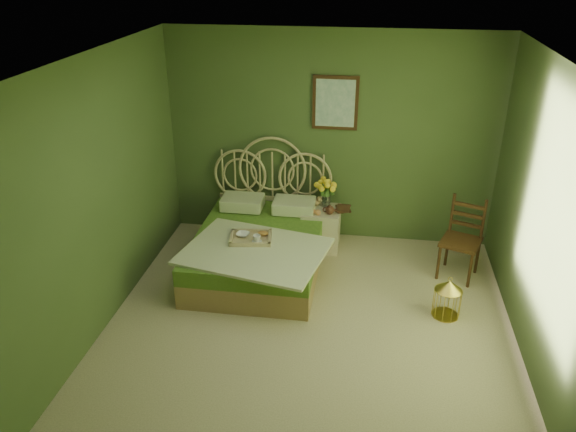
% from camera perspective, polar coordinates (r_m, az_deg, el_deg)
% --- Properties ---
extents(floor, '(4.50, 4.50, 0.00)m').
position_cam_1_polar(floor, '(5.52, 1.84, -12.54)').
color(floor, '#CBB992').
rests_on(floor, ground).
extents(ceiling, '(4.50, 4.50, 0.00)m').
position_cam_1_polar(ceiling, '(4.40, 2.33, 15.02)').
color(ceiling, silver).
rests_on(ceiling, wall_back).
extents(wall_back, '(4.00, 0.00, 4.00)m').
position_cam_1_polar(wall_back, '(6.90, 4.30, 7.83)').
color(wall_back, '#4D6434').
rests_on(wall_back, floor).
extents(wall_left, '(0.00, 4.50, 4.50)m').
position_cam_1_polar(wall_left, '(5.40, -19.52, 1.09)').
color(wall_left, '#4D6434').
rests_on(wall_left, floor).
extents(wall_right, '(0.00, 4.50, 4.50)m').
position_cam_1_polar(wall_right, '(5.03, 25.32, -1.82)').
color(wall_right, '#4D6434').
rests_on(wall_right, floor).
extents(wall_art, '(0.54, 0.04, 0.64)m').
position_cam_1_polar(wall_art, '(6.75, 4.83, 11.38)').
color(wall_art, '#33200E').
rests_on(wall_art, wall_back).
extents(bed, '(1.66, 2.10, 1.30)m').
position_cam_1_polar(bed, '(6.52, -2.93, -2.97)').
color(bed, '#9E814F').
rests_on(bed, floor).
extents(nightstand, '(0.46, 0.47, 0.94)m').
position_cam_1_polar(nightstand, '(6.95, 3.44, -0.52)').
color(nightstand, beige).
rests_on(nightstand, floor).
extents(chair, '(0.53, 0.53, 0.92)m').
position_cam_1_polar(chair, '(6.59, 17.15, -1.67)').
color(chair, '#33200E').
rests_on(chair, floor).
extents(birdcage, '(0.27, 0.27, 0.41)m').
position_cam_1_polar(birdcage, '(5.95, 15.88, -8.08)').
color(birdcage, gold).
rests_on(birdcage, floor).
extents(book_lower, '(0.21, 0.26, 0.02)m').
position_cam_1_polar(book_lower, '(6.87, 4.92, 0.69)').
color(book_lower, '#381E0F').
rests_on(book_lower, nightstand).
extents(book_upper, '(0.19, 0.24, 0.02)m').
position_cam_1_polar(book_upper, '(6.86, 4.93, 0.84)').
color(book_upper, '#472819').
rests_on(book_upper, nightstand).
extents(cereal_bowl, '(0.17, 0.17, 0.04)m').
position_cam_1_polar(cereal_bowl, '(6.26, -4.60, -1.89)').
color(cereal_bowl, white).
rests_on(cereal_bowl, bed).
extents(coffee_cup, '(0.11, 0.11, 0.08)m').
position_cam_1_polar(coffee_cup, '(6.12, -3.19, -2.30)').
color(coffee_cup, white).
rests_on(coffee_cup, bed).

